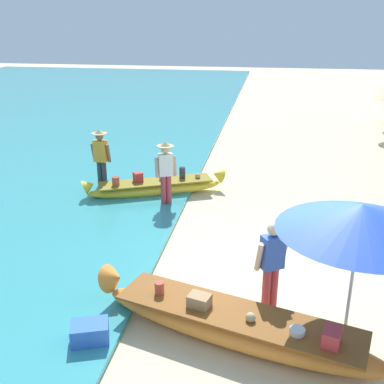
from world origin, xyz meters
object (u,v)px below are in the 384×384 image
boat_orange_foreground (236,325)px  person_vendor_assistant (101,155)px  patio_umbrella_large (361,219)px  boat_yellow_midground (156,187)px  person_vendor_hatted (166,170)px  cooler_box (90,335)px  person_tourist_customer (272,264)px

boat_orange_foreground → person_vendor_assistant: size_ratio=2.71×
person_vendor_assistant → patio_umbrella_large: 8.40m
boat_orange_foreground → patio_umbrella_large: (1.63, 0.25, 1.79)m
boat_yellow_midground → person_vendor_assistant: person_vendor_assistant is taller
person_vendor_hatted → boat_orange_foreground: bearing=-66.2°
person_vendor_hatted → patio_umbrella_large: (3.86, -4.80, 1.04)m
person_vendor_hatted → cooler_box: size_ratio=3.18×
boat_orange_foreground → cooler_box: bearing=-167.3°
boat_orange_foreground → cooler_box: 2.21m
boat_yellow_midground → boat_orange_foreground: bearing=-65.0°
person_vendor_assistant → cooler_box: (2.19, -6.55, -0.82)m
person_vendor_hatted → person_tourist_customer: 5.05m
person_tourist_customer → cooler_box: (-2.64, -1.28, -0.75)m
person_vendor_assistant → boat_orange_foreground: bearing=-54.4°
boat_orange_foreground → boat_yellow_midground: size_ratio=1.26×
person_tourist_customer → person_vendor_assistant: (-4.82, 5.27, 0.07)m
boat_yellow_midground → person_vendor_assistant: size_ratio=2.16×
boat_orange_foreground → boat_yellow_midground: boat_orange_foreground is taller
person_vendor_assistant → cooler_box: person_vendor_assistant is taller
person_tourist_customer → person_vendor_assistant: 7.15m
person_vendor_assistant → person_tourist_customer: bearing=-47.6°
boat_yellow_midground → patio_umbrella_large: bearing=-52.1°
person_tourist_customer → person_vendor_assistant: size_ratio=0.95×
person_tourist_customer → patio_umbrella_large: bearing=-25.2°
boat_yellow_midground → patio_umbrella_large: (4.33, -5.56, 1.83)m
boat_orange_foreground → person_vendor_hatted: 5.57m
boat_yellow_midground → person_vendor_assistant: bearing=171.3°
boat_orange_foreground → patio_umbrella_large: patio_umbrella_large is taller
person_vendor_assistant → cooler_box: bearing=-71.5°
boat_yellow_midground → patio_umbrella_large: size_ratio=1.64×
boat_yellow_midground → patio_umbrella_large: 7.29m
person_vendor_hatted → person_vendor_assistant: (-2.11, 1.02, -0.01)m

